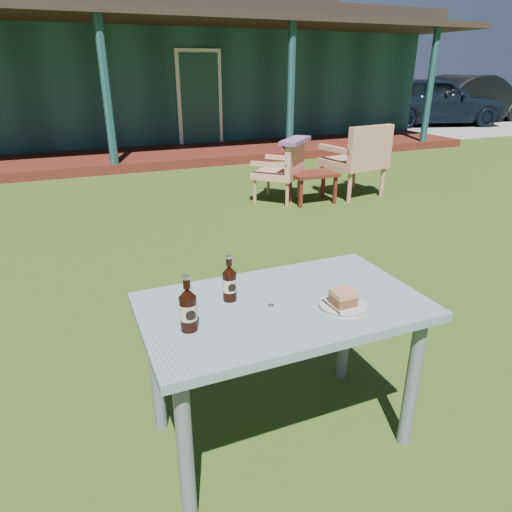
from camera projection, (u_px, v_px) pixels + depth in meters
name	position (u px, v px, depth m)	size (l,w,h in m)	color
ground	(192.00, 294.00, 3.58)	(80.00, 80.00, 0.00)	#334916
pavilion	(84.00, 69.00, 10.97)	(15.80, 8.30, 3.45)	#163B3B
gravel_strip	(440.00, 123.00, 14.57)	(9.00, 6.00, 0.02)	gray
car_near	(432.00, 101.00, 13.71)	(1.70, 4.23, 1.44)	black
car_far	(472.00, 99.00, 14.63)	(1.52, 4.37, 1.44)	black
cafe_table	(283.00, 323.00, 1.98)	(1.20, 0.70, 0.72)	slate
plate	(343.00, 305.00, 1.90)	(0.20, 0.20, 0.01)	silver
cake_slice	(343.00, 298.00, 1.89)	(0.09, 0.09, 0.06)	brown
fork	(331.00, 307.00, 1.87)	(0.01, 0.14, 0.00)	silver
cola_bottle_near	(230.00, 283.00, 1.93)	(0.06, 0.06, 0.20)	black
cola_bottle_far	(188.00, 309.00, 1.71)	(0.07, 0.07, 0.23)	black
bottle_cap	(271.00, 306.00, 1.91)	(0.03, 0.03, 0.01)	silver
armchair_left	(283.00, 168.00, 5.92)	(0.78, 0.78, 0.77)	tan
armchair_right	(359.00, 157.00, 6.10)	(0.81, 0.78, 0.96)	tan
floral_throw	(295.00, 141.00, 5.73)	(0.65, 0.22, 0.05)	#6C4570
side_table	(313.00, 177.00, 5.88)	(0.60, 0.40, 0.40)	#501B13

